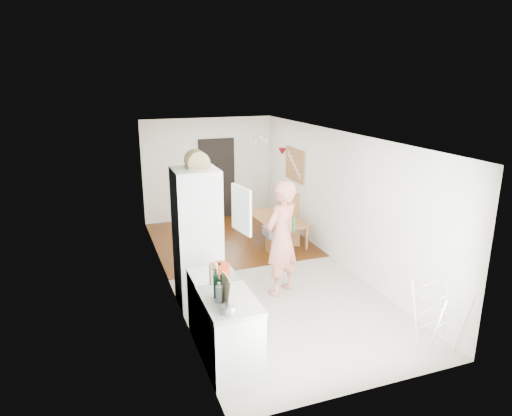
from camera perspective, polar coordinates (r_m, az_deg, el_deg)
room_shell at (r=8.01m, az=0.25°, el=0.23°), size 3.20×7.00×2.50m
floor at (r=8.44m, az=0.24°, el=-7.96°), size 3.20×7.00×0.01m
wood_floor_overlay at (r=10.06m, az=-3.42°, el=-3.87°), size 3.20×3.30×0.01m
sage_wall_panel at (r=5.57m, az=-8.01°, el=-0.66°), size 0.02×3.00×1.30m
tile_splashback at (r=5.32m, az=-6.38°, el=-9.53°), size 0.02×1.90×0.50m
doorway_recess at (r=11.35m, az=-4.90°, el=3.64°), size 0.90×0.04×2.00m
base_cabinet at (r=5.73m, az=-3.27°, el=-15.65°), size 0.60×0.90×0.86m
worktop at (r=5.50m, az=-3.35°, el=-11.57°), size 0.62×0.92×0.06m
range_cooker at (r=6.35m, az=-5.28°, el=-12.18°), size 0.60×0.60×0.88m
cooker_top at (r=6.14m, az=-5.39°, el=-8.40°), size 0.60×0.60×0.04m
fridge_housing at (r=7.01m, az=-7.33°, el=-3.76°), size 0.66×0.66×2.15m
fridge_door at (r=6.73m, az=-1.84°, el=-0.20°), size 0.14×0.56×0.70m
fridge_interior at (r=6.93m, az=-4.97°, el=0.21°), size 0.02×0.52×0.66m
pinboard at (r=10.24m, az=4.89°, el=5.42°), size 0.03×0.90×0.70m
pinboard_frame at (r=10.23m, az=4.82°, el=5.42°), size 0.00×0.94×0.74m
wall_sconce at (r=10.77m, az=3.27°, el=7.07°), size 0.18×0.18×0.16m
person at (r=7.28m, az=3.24°, el=-2.55°), size 0.97×0.86×2.23m
dining_table at (r=9.85m, az=2.73°, el=-2.91°), size 0.79×1.35×0.47m
dining_chair at (r=9.67m, az=4.19°, el=-1.49°), size 0.57×0.57×1.05m
stool at (r=9.25m, az=2.33°, el=-4.48°), size 0.30×0.30×0.38m
grey_drape at (r=9.12m, az=2.32°, el=-2.93°), size 0.39×0.39×0.18m
drying_rack at (r=6.49m, az=21.92°, el=-12.62°), size 0.55×0.52×0.90m
bread_bin at (r=6.80m, az=-7.42°, el=5.81°), size 0.39×0.38×0.18m
red_casserole at (r=6.05m, az=-4.56°, el=-7.76°), size 0.33×0.33×0.16m
steel_pan at (r=5.18m, az=-3.32°, el=-12.47°), size 0.21×0.21×0.09m
held_bottle at (r=7.13m, az=4.71°, el=-2.05°), size 0.06×0.06×0.26m
bottle_a at (r=5.47m, az=-4.99°, el=-9.68°), size 0.08×0.08×0.30m
bottle_b at (r=5.46m, az=-4.34°, el=-9.98°), size 0.06×0.06×0.25m
bottle_c at (r=5.39m, az=-4.63°, el=-10.69°), size 0.10×0.10×0.20m
pepper_mill_front at (r=5.81m, az=-5.57°, el=-8.54°), size 0.07×0.07×0.21m
pepper_mill_back at (r=5.80m, az=-5.10°, el=-8.45°), size 0.07×0.07×0.24m
chopping_boards at (r=5.29m, az=-3.85°, el=-10.24°), size 0.05×0.26×0.35m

